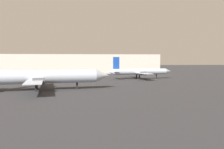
{
  "coord_description": "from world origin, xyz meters",
  "views": [
    {
      "loc": [
        -0.97,
        -11.57,
        7.17
      ],
      "look_at": [
        5.6,
        51.08,
        3.04
      ],
      "focal_mm": 35.41,
      "sensor_mm": 36.0,
      "label": 1
    }
  ],
  "objects": [
    {
      "name": "airplane_on_taxiway",
      "position": [
        -12.27,
        41.77,
        3.25
      ],
      "size": [
        32.97,
        24.98,
        10.44
      ],
      "rotation": [
        0.0,
        0.0,
        0.17
      ],
      "color": "#B2BCCC",
      "rests_on": "ground_plane"
    },
    {
      "name": "terminal_building",
      "position": [
        -4.94,
        114.06,
        5.11
      ],
      "size": [
        84.81,
        18.82,
        10.23
      ],
      "primitive_type": "cube",
      "color": "beige",
      "rests_on": "ground_plane"
    },
    {
      "name": "airplane_distant",
      "position": [
        18.24,
        70.52,
        2.8
      ],
      "size": [
        25.65,
        19.82,
        8.31
      ],
      "rotation": [
        0.0,
        0.0,
        0.16
      ],
      "color": "#B2BCCC",
      "rests_on": "ground_plane"
    }
  ]
}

